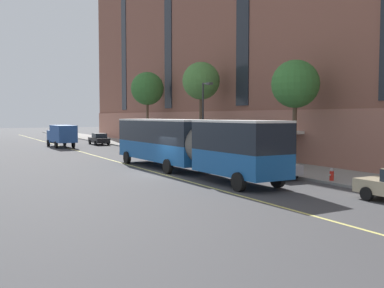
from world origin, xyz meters
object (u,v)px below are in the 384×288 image
box_truck (62,134)px  street_lamp (204,112)px  city_bus (186,142)px  parked_car_silver_2 (269,165)px  street_tree_mid_block (295,85)px  parked_car_black_3 (99,139)px  fire_hydrant (332,175)px  street_tree_far_uptown (201,81)px  parked_car_black_0 (193,154)px  street_tree_far_downtown (147,89)px

box_truck → street_lamp: street_lamp is taller
city_bus → street_lamp: 9.05m
parked_car_silver_2 → street_tree_mid_block: (3.92, 2.17, 5.36)m
parked_car_black_3 → fire_hydrant: (1.80, -40.56, -0.29)m
city_bus → parked_car_black_3: bearing=83.8°
street_tree_mid_block → street_tree_far_uptown: (-0.00, 13.72, 1.15)m
parked_car_silver_2 → box_truck: (-5.73, 34.13, 0.82)m
city_bus → street_lamp: (5.43, 6.93, 2.13)m
street_tree_far_uptown → fire_hydrant: street_tree_far_uptown is taller
parked_car_silver_2 → street_tree_mid_block: street_tree_mid_block is taller
parked_car_black_0 → street_lamp: 4.18m
parked_car_black_0 → street_lamp: bearing=36.4°
street_tree_mid_block → parked_car_black_3: bearing=96.8°
parked_car_silver_2 → street_tree_far_uptown: size_ratio=0.51×
city_bus → parked_car_black_0: city_bus is taller
box_truck → street_tree_mid_block: street_tree_mid_block is taller
box_truck → street_tree_mid_block: bearing=-73.2°
parked_car_black_3 → street_tree_mid_block: (4.12, -34.64, 5.36)m
street_tree_far_uptown → fire_hydrant: bearing=-96.7°
box_truck → street_tree_far_downtown: bearing=-25.1°
city_bus → street_tree_far_uptown: street_tree_far_uptown is taller
fire_hydrant → parked_car_black_3: bearing=92.5°
parked_car_silver_2 → street_tree_mid_block: size_ratio=0.60×
parked_car_black_3 → box_truck: box_truck is taller
parked_car_black_0 → parked_car_silver_2: same height
parked_car_black_0 → box_truck: (-5.55, 24.16, 0.82)m
city_bus → street_tree_far_downtown: bearing=73.1°
city_bus → parked_car_black_3: city_bus is taller
parked_car_black_0 → parked_car_black_3: (-0.02, 26.85, 0.00)m
city_bus → street_tree_far_downtown: 26.83m
city_bus → street_tree_mid_block: street_tree_mid_block is taller
box_truck → fire_hydrant: size_ratio=9.69×
street_tree_mid_block → street_tree_far_downtown: size_ratio=0.84×
parked_car_black_0 → street_lamp: street_lamp is taller
city_bus → parked_car_black_0: 6.72m
city_bus → street_tree_mid_block: size_ratio=2.44×
street_tree_far_downtown → fire_hydrant: 34.12m
street_tree_far_uptown → street_tree_far_downtown: bearing=90.0°
parked_car_silver_2 → parked_car_black_3: 36.81m
city_bus → fire_hydrant: (5.33, -8.16, -1.63)m
box_truck → street_lamp: size_ratio=1.05×
box_truck → fire_hydrant: (7.33, -37.87, -1.11)m
street_tree_far_downtown → fire_hydrant: (-2.32, -33.35, -6.81)m
street_tree_far_uptown → street_tree_far_downtown: 13.72m
parked_car_black_0 → street_tree_far_uptown: bearing=55.4°
city_bus → fire_hydrant: size_ratio=26.28×
city_bus → parked_car_black_0: bearing=57.4°
parked_car_black_3 → fire_hydrant: bearing=-87.5°
box_truck → street_lamp: bearing=-71.9°
parked_car_black_0 → street_tree_far_uptown: size_ratio=0.50×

